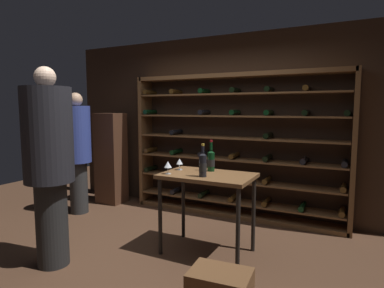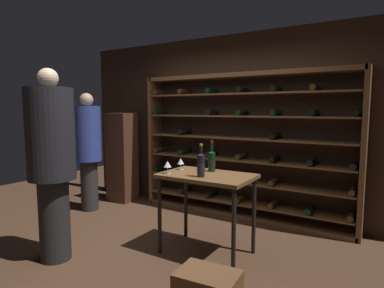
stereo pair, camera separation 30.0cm
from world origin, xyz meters
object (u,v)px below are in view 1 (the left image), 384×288
Objects in this scene: wine_rack at (234,147)px; person_guest_plum_blouse at (49,158)px; tasting_table at (207,184)px; wine_glass_stemmed_center at (168,165)px; wine_glass_stemmed_left at (179,162)px; wine_bottle_red_label at (203,165)px; display_cabinet at (111,158)px; person_guest_blue_shirt at (77,147)px; wine_bottle_green_slim at (211,160)px.

wine_rack is 2.55m from person_guest_plum_blouse.
tasting_table is 0.48m from wine_glass_stemmed_center.
wine_bottle_red_label is at bearing -29.16° from wine_glass_stemmed_left.
display_cabinet is at bearing 146.50° from wine_glass_stemmed_center.
person_guest_blue_shirt reaches higher than tasting_table.
wine_glass_stemmed_left is at bearing -165.03° from wine_bottle_green_slim.
display_cabinet reaches higher than tasting_table.
person_guest_blue_shirt is at bearing -95.93° from display_cabinet.
person_guest_plum_blouse is 15.13× the size of wine_glass_stemmed_left.
person_guest_blue_shirt reaches higher than wine_bottle_red_label.
person_guest_blue_shirt is at bearing 170.61° from tasting_table.
wine_glass_stemmed_center is (-0.39, -0.19, 0.21)m from tasting_table.
wine_rack reaches higher than display_cabinet.
display_cabinet is 2.59m from wine_bottle_red_label.
display_cabinet is 4.28× the size of wine_bottle_green_slim.
tasting_table is 7.47× the size of wine_glass_stemmed_left.
wine_bottle_red_label is at bearing -2.30° from person_guest_plum_blouse.
person_guest_plum_blouse is 1.32× the size of display_cabinet.
wine_bottle_red_label is at bearing -27.85° from display_cabinet.
wine_glass_stemmed_left is at bearing 90.49° from wine_glass_stemmed_center.
person_guest_plum_blouse is 5.77× the size of wine_bottle_red_label.
wine_bottle_red_label is 0.40m from wine_glass_stemmed_center.
wine_rack is 1.52m from wine_glass_stemmed_center.
person_guest_blue_shirt is at bearing -157.02° from wine_rack.
wine_glass_stemmed_left is (-0.00, 0.26, -0.01)m from wine_glass_stemmed_center.
person_guest_blue_shirt is (-1.04, 1.36, -0.09)m from person_guest_plum_blouse.
tasting_table is at bearing -78.98° from wine_bottle_green_slim.
wine_bottle_green_slim is (1.26, 1.14, -0.10)m from person_guest_plum_blouse.
display_cabinet reaches higher than wine_bottle_red_label.
display_cabinet reaches higher than wine_glass_stemmed_center.
wine_rack is 9.22× the size of wine_bottle_red_label.
wine_rack is 24.18× the size of wine_glass_stemmed_left.
person_guest_blue_shirt is at bearing 170.90° from wine_glass_stemmed_left.
wine_bottle_green_slim is 2.68× the size of wine_glass_stemmed_left.
tasting_table is 7.14× the size of wine_glass_stemmed_center.
wine_bottle_red_label is 2.62× the size of wine_glass_stemmed_left.
display_cabinet is at bearing 81.17° from person_guest_plum_blouse.
wine_bottle_green_slim is 0.51m from wine_glass_stemmed_center.
person_guest_blue_shirt is at bearing 174.64° from wine_bottle_green_slim.
tasting_table is at bearing -10.81° from wine_glass_stemmed_left.
wine_bottle_red_label reaches higher than tasting_table.
wine_glass_stemmed_left is at bearing -100.70° from wine_rack.
wine_bottle_green_slim is 2.56× the size of wine_glass_stemmed_center.
wine_glass_stemmed_left is at bearing 14.71° from person_guest_plum_blouse.
display_cabinet is at bearing 158.40° from wine_bottle_green_slim.
wine_rack is at bearing -69.29° from person_guest_blue_shirt.
wine_glass_stemmed_center is (1.88, -1.24, 0.23)m from display_cabinet.
wine_glass_stemmed_left is (-0.36, -0.10, -0.03)m from wine_bottle_green_slim.
wine_glass_stemmed_center is at bearing -98.76° from wine_rack.
person_guest_plum_blouse reaches higher than wine_glass_stemmed_left.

